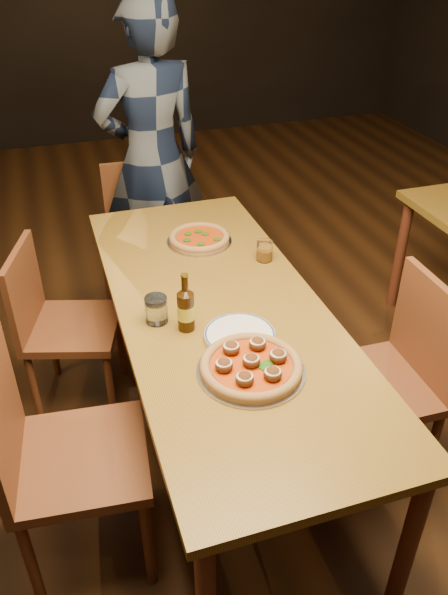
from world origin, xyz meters
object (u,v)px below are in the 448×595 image
object	(u,v)px
water_glass	(156,309)
pizza_margherita	(199,238)
chair_main_nw	(80,457)
chair_end	(146,238)
chair_main_sw	(73,326)
pizza_meatball	(251,366)
diner	(152,158)
table_main	(220,320)
chair_main_e	(375,384)
plate_stack	(240,336)
beer_bottle	(186,310)
amber_glass	(265,251)

from	to	relation	value
water_glass	pizza_margherita	bearing A→B (deg)	60.07
chair_main_nw	chair_end	distance (m)	1.72
chair_main_sw	pizza_meatball	size ratio (longest dim) A/B	2.36
chair_main_sw	pizza_margherita	size ratio (longest dim) A/B	2.87
chair_main_sw	water_glass	size ratio (longest dim) A/B	8.23
chair_main_nw	diner	bearing A→B (deg)	-14.45
pizza_meatball	diner	xyz separation A→B (m)	(0.04, 1.79, 0.11)
chair_main_sw	water_glass	bearing A→B (deg)	-131.43
table_main	chair_main_e	world-z (taller)	chair_main_e
water_glass	diner	xyz separation A→B (m)	(0.28, 1.40, 0.08)
chair_main_sw	plate_stack	world-z (taller)	chair_main_sw
beer_bottle	pizza_meatball	bearing A→B (deg)	-64.36
table_main	pizza_margherita	size ratio (longest dim) A/B	6.50
chair_main_nw	water_glass	distance (m)	0.59
beer_bottle	water_glass	size ratio (longest dim) A/B	2.16
diner	pizza_meatball	bearing A→B (deg)	78.26
chair_main_sw	chair_main_nw	bearing A→B (deg)	-166.58
chair_end	diner	world-z (taller)	diner
table_main	diner	distance (m)	1.39
diner	chair_main_e	bearing A→B (deg)	96.49
beer_bottle	diner	size ratio (longest dim) A/B	0.13
pizza_meatball	pizza_margherita	xyz separation A→B (m)	(0.09, 0.96, -0.01)
pizza_meatball	table_main	bearing A→B (deg)	87.27
pizza_margherita	plate_stack	world-z (taller)	pizza_margherita
chair_main_e	beer_bottle	xyz separation A→B (m)	(-0.71, 0.23, 0.36)
chair_main_sw	amber_glass	size ratio (longest dim) A/B	9.65
pizza_meatball	beer_bottle	bearing A→B (deg)	115.64
pizza_margherita	diner	bearing A→B (deg)	93.19
chair_main_sw	diner	distance (m)	1.16
pizza_margherita	beer_bottle	bearing A→B (deg)	-109.69
pizza_meatball	beer_bottle	distance (m)	0.34
pizza_meatball	water_glass	bearing A→B (deg)	122.04
pizza_meatball	plate_stack	world-z (taller)	pizza_meatball
table_main	water_glass	size ratio (longest dim) A/B	18.66
chair_main_sw	chair_end	bearing A→B (deg)	-16.09
chair_main_nw	pizza_meatball	world-z (taller)	chair_main_nw
pizza_meatball	diner	distance (m)	1.79
plate_stack	diner	xyz separation A→B (m)	(0.02, 1.60, 0.12)
chair_end	pizza_meatball	distance (m)	1.70
table_main	chair_main_e	bearing A→B (deg)	-32.20
beer_bottle	amber_glass	bearing A→B (deg)	40.50
chair_main_sw	diner	size ratio (longest dim) A/B	0.50
chair_main_e	diner	bearing A→B (deg)	-161.73
pizza_meatball	amber_glass	bearing A→B (deg)	65.57
beer_bottle	chair_main_nw	bearing A→B (deg)	-149.75
plate_stack	chair_main_e	bearing A→B (deg)	-11.79
chair_main_nw	amber_glass	size ratio (longest dim) A/B	10.73
chair_main_e	beer_bottle	world-z (taller)	beer_bottle
plate_stack	chair_end	bearing A→B (deg)	93.01
chair_main_sw	table_main	bearing A→B (deg)	-113.00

